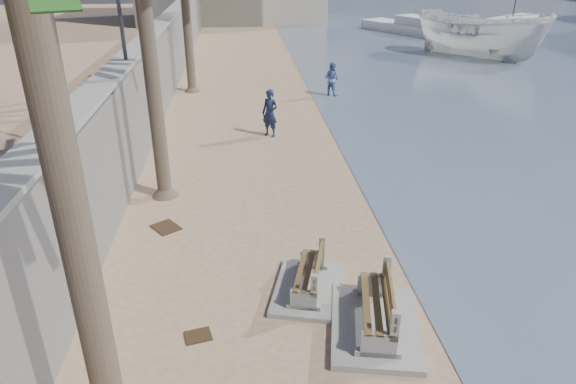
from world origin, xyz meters
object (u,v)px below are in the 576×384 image
sailboat_west (512,19)px  bench_near (376,310)px  bench_far (308,277)px  person_b (332,77)px  yacht_far (408,29)px  person_a (270,110)px  boat_cruiser (480,32)px

sailboat_west → bench_near: bearing=-119.8°
bench_far → person_b: (3.30, 16.23, 0.54)m
bench_far → yacht_far: size_ratio=0.25×
bench_near → person_a: size_ratio=1.27×
bench_near → boat_cruiser: 29.88m
yacht_far → sailboat_west: (12.51, 5.84, -0.01)m
yacht_far → sailboat_west: bearing=-94.8°
person_b → yacht_far: person_b is taller
person_a → person_b: 6.90m
yacht_far → bench_far: bearing=129.7°
person_a → yacht_far: (13.74, 26.08, -0.72)m
person_a → person_b: person_a is taller
bench_far → person_a: size_ratio=1.10×
bench_far → sailboat_west: sailboat_west is taller
boat_cruiser → yacht_far: size_ratio=0.44×
sailboat_west → bench_far: bearing=-121.7°
bench_far → person_a: (-0.18, 10.27, 0.69)m
person_b → yacht_far: size_ratio=0.20×
person_b → person_a: bearing=100.0°
bench_far → sailboat_west: bearing=58.3°
person_b → boat_cruiser: size_ratio=0.45×
bench_far → boat_cruiser: boat_cruiser is taller
person_b → sailboat_west: sailboat_west is taller
bench_far → person_b: person_b is taller
person_a → sailboat_west: sailboat_west is taller
bench_far → bench_near: bearing=-49.4°
yacht_far → boat_cruiser: bearing=157.0°
bench_near → boat_cruiser: bearing=62.5°
person_a → yacht_far: 29.48m
person_a → yacht_far: person_a is taller
bench_far → yacht_far: 38.80m
person_a → person_b: size_ratio=1.16×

